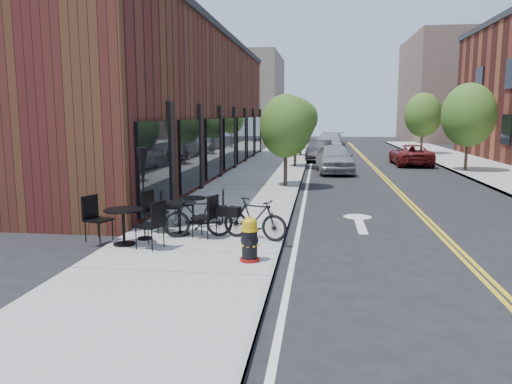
{
  "coord_description": "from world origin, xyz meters",
  "views": [
    {
      "loc": [
        0.83,
        -11.88,
        3.08
      ],
      "look_at": [
        -0.87,
        1.38,
        1.0
      ],
      "focal_mm": 35.0,
      "sensor_mm": 36.0,
      "label": 1
    }
  ],
  "objects_px": {
    "fire_hydrant": "(250,240)",
    "parked_car_c": "(330,143)",
    "bistro_set_b": "(123,221)",
    "bicycle_right": "(255,219)",
    "parked_car_b": "(320,151)",
    "parked_car_a": "(334,158)",
    "parked_car_far": "(411,155)",
    "bistro_set_c": "(193,206)",
    "bicycle_left": "(198,217)",
    "bistro_set_a": "(180,214)",
    "patio_umbrella": "(143,174)"
  },
  "relations": [
    {
      "from": "fire_hydrant",
      "to": "parked_car_far",
      "type": "relative_size",
      "value": 0.2
    },
    {
      "from": "fire_hydrant",
      "to": "bicycle_left",
      "type": "height_order",
      "value": "bicycle_left"
    },
    {
      "from": "bistro_set_b",
      "to": "parked_car_far",
      "type": "height_order",
      "value": "parked_car_far"
    },
    {
      "from": "bistro_set_a",
      "to": "patio_umbrella",
      "type": "bearing_deg",
      "value": -123.54
    },
    {
      "from": "parked_car_a",
      "to": "parked_car_b",
      "type": "height_order",
      "value": "parked_car_a"
    },
    {
      "from": "parked_car_a",
      "to": "bistro_set_c",
      "type": "bearing_deg",
      "value": -111.5
    },
    {
      "from": "bistro_set_c",
      "to": "patio_umbrella",
      "type": "height_order",
      "value": "patio_umbrella"
    },
    {
      "from": "patio_umbrella",
      "to": "parked_car_far",
      "type": "height_order",
      "value": "patio_umbrella"
    },
    {
      "from": "bicycle_left",
      "to": "bistro_set_a",
      "type": "bearing_deg",
      "value": -126.77
    },
    {
      "from": "bistro_set_b",
      "to": "parked_car_b",
      "type": "bearing_deg",
      "value": 97.19
    },
    {
      "from": "fire_hydrant",
      "to": "bistro_set_a",
      "type": "bearing_deg",
      "value": 141.13
    },
    {
      "from": "parked_car_a",
      "to": "parked_car_c",
      "type": "relative_size",
      "value": 0.8
    },
    {
      "from": "bicycle_right",
      "to": "parked_car_a",
      "type": "relative_size",
      "value": 0.37
    },
    {
      "from": "bistro_set_c",
      "to": "parked_car_far",
      "type": "xyz_separation_m",
      "value": [
        8.97,
        18.32,
        0.06
      ]
    },
    {
      "from": "bistro_set_b",
      "to": "fire_hydrant",
      "type": "bearing_deg",
      "value": 1.37
    },
    {
      "from": "bistro_set_b",
      "to": "parked_car_c",
      "type": "bearing_deg",
      "value": 98.4
    },
    {
      "from": "bicycle_right",
      "to": "parked_car_b",
      "type": "xyz_separation_m",
      "value": [
        1.48,
        22.04,
        0.07
      ]
    },
    {
      "from": "bicycle_right",
      "to": "bistro_set_a",
      "type": "height_order",
      "value": "bistro_set_a"
    },
    {
      "from": "fire_hydrant",
      "to": "parked_car_c",
      "type": "distance_m",
      "value": 31.54
    },
    {
      "from": "bistro_set_b",
      "to": "bistro_set_c",
      "type": "xyz_separation_m",
      "value": [
        0.98,
        2.49,
        -0.08
      ]
    },
    {
      "from": "bicycle_right",
      "to": "bistro_set_c",
      "type": "bearing_deg",
      "value": 68.65
    },
    {
      "from": "bicycle_left",
      "to": "parked_car_a",
      "type": "bearing_deg",
      "value": 150.95
    },
    {
      "from": "fire_hydrant",
      "to": "bicycle_right",
      "type": "distance_m",
      "value": 1.79
    },
    {
      "from": "bistro_set_c",
      "to": "parked_car_b",
      "type": "relative_size",
      "value": 0.41
    },
    {
      "from": "bicycle_right",
      "to": "bistro_set_c",
      "type": "xyz_separation_m",
      "value": [
        -1.93,
        1.61,
        -0.04
      ]
    },
    {
      "from": "bicycle_right",
      "to": "parked_car_a",
      "type": "xyz_separation_m",
      "value": [
        2.28,
        15.26,
        0.15
      ]
    },
    {
      "from": "parked_car_c",
      "to": "bicycle_left",
      "type": "bearing_deg",
      "value": -89.97
    },
    {
      "from": "patio_umbrella",
      "to": "bistro_set_a",
      "type": "bearing_deg",
      "value": 38.93
    },
    {
      "from": "parked_car_c",
      "to": "parked_car_far",
      "type": "bearing_deg",
      "value": -56.89
    },
    {
      "from": "bicycle_right",
      "to": "parked_car_c",
      "type": "relative_size",
      "value": 0.3
    },
    {
      "from": "bicycle_left",
      "to": "parked_car_b",
      "type": "bearing_deg",
      "value": 157.07
    },
    {
      "from": "bicycle_left",
      "to": "bicycle_right",
      "type": "bearing_deg",
      "value": 72.78
    },
    {
      "from": "fire_hydrant",
      "to": "parked_car_b",
      "type": "bearing_deg",
      "value": 92.71
    },
    {
      "from": "parked_car_a",
      "to": "parked_car_far",
      "type": "xyz_separation_m",
      "value": [
        4.76,
        4.68,
        -0.14
      ]
    },
    {
      "from": "bistro_set_a",
      "to": "patio_umbrella",
      "type": "distance_m",
      "value": 1.39
    },
    {
      "from": "fire_hydrant",
      "to": "bicycle_left",
      "type": "relative_size",
      "value": 0.55
    },
    {
      "from": "bistro_set_a",
      "to": "bistro_set_b",
      "type": "distance_m",
      "value": 1.5
    },
    {
      "from": "bicycle_right",
      "to": "patio_umbrella",
      "type": "bearing_deg",
      "value": 115.55
    },
    {
      "from": "bicycle_left",
      "to": "bicycle_right",
      "type": "height_order",
      "value": "bicycle_left"
    },
    {
      "from": "bistro_set_c",
      "to": "parked_car_b",
      "type": "height_order",
      "value": "parked_car_b"
    },
    {
      "from": "parked_car_c",
      "to": "bistro_set_b",
      "type": "bearing_deg",
      "value": -92.55
    },
    {
      "from": "bistro_set_b",
      "to": "patio_umbrella",
      "type": "xyz_separation_m",
      "value": [
        0.3,
        0.55,
        1.04
      ]
    },
    {
      "from": "bicycle_right",
      "to": "patio_umbrella",
      "type": "relative_size",
      "value": 0.76
    },
    {
      "from": "bistro_set_b",
      "to": "patio_umbrella",
      "type": "distance_m",
      "value": 1.21
    },
    {
      "from": "bistro_set_a",
      "to": "bistro_set_b",
      "type": "bearing_deg",
      "value": -114.2
    },
    {
      "from": "bicycle_right",
      "to": "parked_car_a",
      "type": "distance_m",
      "value": 15.43
    },
    {
      "from": "bicycle_right",
      "to": "bistro_set_b",
      "type": "xyz_separation_m",
      "value": [
        -2.92,
        -0.88,
        0.04
      ]
    },
    {
      "from": "bistro_set_b",
      "to": "parked_car_c",
      "type": "relative_size",
      "value": 0.36
    },
    {
      "from": "patio_umbrella",
      "to": "parked_car_far",
      "type": "relative_size",
      "value": 0.48
    },
    {
      "from": "bistro_set_a",
      "to": "parked_car_far",
      "type": "xyz_separation_m",
      "value": [
        8.95,
        19.69,
        -0.01
      ]
    }
  ]
}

